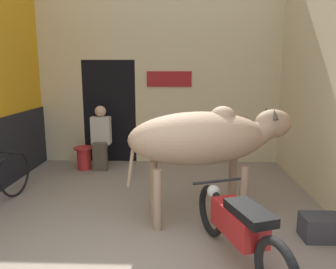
% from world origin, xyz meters
% --- Properties ---
extents(wall_back_with_doorway, '(4.95, 0.93, 4.18)m').
position_xyz_m(wall_back_with_doorway, '(-0.33, 4.44, 1.77)').
color(wall_back_with_doorway, beige).
rests_on(wall_back_with_doorway, ground_plane).
extents(cow, '(2.18, 1.04, 1.49)m').
position_xyz_m(cow, '(0.75, 1.47, 1.08)').
color(cow, tan).
rests_on(cow, ground_plane).
extents(motorcycle_near, '(0.79, 1.80, 0.73)m').
position_xyz_m(motorcycle_near, '(1.01, 0.45, 0.41)').
color(motorcycle_near, black).
rests_on(motorcycle_near, ground_plane).
extents(shopkeeper_seated, '(0.37, 0.34, 1.25)m').
position_xyz_m(shopkeeper_seated, '(-1.11, 3.64, 0.67)').
color(shopkeeper_seated, brown).
rests_on(shopkeeper_seated, ground_plane).
extents(plastic_stool, '(0.38, 0.38, 0.45)m').
position_xyz_m(plastic_stool, '(-1.45, 3.60, 0.24)').
color(plastic_stool, red).
rests_on(plastic_stool, ground_plane).
extents(crate, '(0.44, 0.32, 0.28)m').
position_xyz_m(crate, '(2.07, 0.99, 0.14)').
color(crate, '#38383D').
rests_on(crate, ground_plane).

